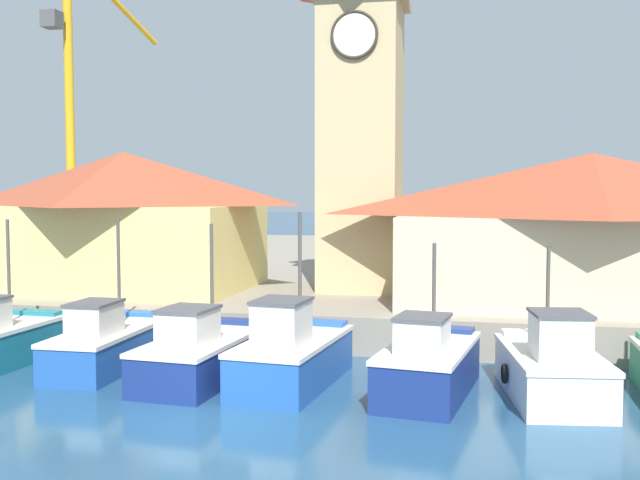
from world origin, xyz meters
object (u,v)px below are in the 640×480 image
Objects in this scene: fishing_boat_center at (202,353)px; warehouse_left at (124,219)px; fishing_boat_mid_left at (109,343)px; warehouse_right at (591,228)px; clock_tower at (361,94)px; fishing_boat_right_inner at (428,365)px; port_crane_near at (74,145)px; fishing_boat_right_outer at (552,368)px; fishing_boat_mid_right at (292,355)px.

warehouse_left is (-6.63, 8.64, 3.30)m from fishing_boat_center.
warehouse_right is at bearing 25.97° from fishing_boat_mid_left.
fishing_boat_mid_left is 16.18m from warehouse_right.
clock_tower is 1.22× the size of warehouse_right.
fishing_boat_right_inner is 0.25× the size of port_crane_near.
fishing_boat_mid_left is at bearing -57.79° from port_crane_near.
fishing_boat_center is 30.03m from port_crane_near.
clock_tower is at bearing 122.91° from fishing_boat_right_outer.
fishing_boat_right_inner is at bearing -71.65° from clock_tower.
fishing_boat_mid_right is (2.55, -0.02, 0.08)m from fishing_boat_center.
clock_tower reaches higher than fishing_boat_right_inner.
warehouse_right is at bearing 42.29° from fishing_boat_mid_right.
fishing_boat_mid_left is at bearing -122.50° from clock_tower.
fishing_boat_mid_right reaches higher than fishing_boat_mid_left.
warehouse_right is 0.71× the size of port_crane_near.
port_crane_near is (-17.42, 23.37, 7.21)m from fishing_boat_center.
fishing_boat_right_inner is at bearing -1.67° from fishing_boat_center.
warehouse_left reaches higher than fishing_boat_mid_left.
warehouse_right reaches higher than fishing_boat_center.
port_crane_near is (-10.80, 14.73, 3.92)m from warehouse_left.
fishing_boat_mid_right is 11.93m from warehouse_right.
warehouse_left reaches higher than fishing_boat_mid_right.
fishing_boat_right_inner is 0.30× the size of clock_tower.
fishing_boat_mid_left is 27.66m from port_crane_near.
clock_tower is (5.95, 9.33, 8.19)m from fishing_boat_mid_left.
warehouse_left is 0.55× the size of port_crane_near.
warehouse_right is at bearing 34.92° from fishing_boat_center.
port_crane_near is at bearing 122.21° from fishing_boat_mid_left.
warehouse_right reaches higher than fishing_boat_mid_right.
fishing_boat_mid_left is 0.28× the size of port_crane_near.
fishing_boat_mid_left is 0.39× the size of warehouse_right.
clock_tower is (2.76, 10.11, 8.18)m from fishing_boat_center.
warehouse_right is (14.26, 6.95, 3.17)m from fishing_boat_mid_left.
fishing_boat_center is 0.32× the size of clock_tower.
fishing_boat_right_outer is at bearing 5.98° from fishing_boat_right_inner.
fishing_boat_mid_right is (5.74, -0.81, 0.10)m from fishing_boat_mid_left.
warehouse_right is at bearing -28.76° from port_crane_near.
fishing_boat_right_inner is 34.10m from port_crane_near.
fishing_boat_right_outer is at bearing 0.86° from fishing_boat_center.
fishing_boat_right_inner is 15.88m from warehouse_left.
fishing_boat_center is at bearing -13.78° from fishing_boat_mid_left.
port_crane_near reaches higher than warehouse_right.
port_crane_near reaches higher than warehouse_left.
port_crane_near is at bearing 126.70° from fishing_boat_center.
warehouse_left is at bearing -53.76° from port_crane_near.
fishing_boat_right_outer is 18.27m from warehouse_left.
fishing_boat_right_outer is at bearing -103.79° from warehouse_right.
fishing_boat_mid_right is 6.67m from fishing_boat_right_outer.
fishing_boat_mid_right reaches higher than fishing_boat_right_inner.
port_crane_near is at bearing 138.90° from fishing_boat_right_outer.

